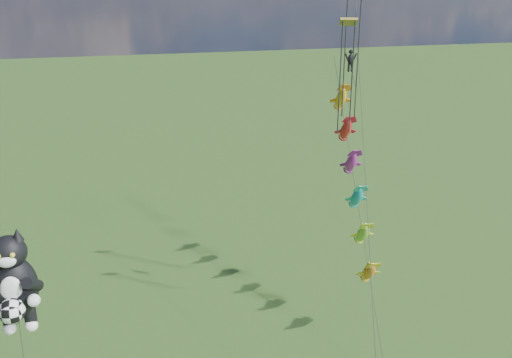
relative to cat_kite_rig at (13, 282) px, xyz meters
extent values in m
ellipsoid|color=black|center=(0.00, 0.20, -0.37)|extent=(2.52, 2.15, 3.37)
ellipsoid|color=black|center=(0.00, 0.10, 1.63)|extent=(1.96, 1.81, 1.71)
cone|color=black|center=(0.53, 0.10, 2.53)|extent=(0.65, 0.65, 0.63)
ellipsoid|color=white|center=(0.00, -0.59, 1.47)|extent=(0.93, 0.54, 0.61)
ellipsoid|color=white|center=(0.00, -0.59, -0.05)|extent=(1.09, 0.52, 1.39)
sphere|color=gold|center=(0.32, -0.66, 1.82)|extent=(0.25, 0.25, 0.25)
sphere|color=white|center=(1.00, -0.90, -0.63)|extent=(0.63, 0.63, 0.63)
sphere|color=white|center=(-0.53, 0.05, -2.64)|extent=(0.67, 0.67, 0.67)
sphere|color=white|center=(0.53, 0.05, -2.64)|extent=(0.67, 0.67, 0.67)
sphere|color=white|center=(0.00, -1.22, -0.90)|extent=(1.28, 1.28, 1.28)
cylinder|color=black|center=(21.17, 6.33, -0.05)|extent=(1.98, 15.72, 17.05)
ellipsoid|color=red|center=(20.75, 2.88, -3.80)|extent=(0.97, 2.09, 2.09)
ellipsoid|color=green|center=(20.96, 4.63, -1.89)|extent=(0.97, 2.09, 2.09)
ellipsoid|color=#1981BF|center=(21.18, 6.39, 0.02)|extent=(0.97, 2.09, 2.09)
ellipsoid|color=#D833A3|center=(21.40, 8.15, 1.92)|extent=(0.97, 2.09, 2.09)
ellipsoid|color=red|center=(21.62, 9.90, 3.83)|extent=(0.97, 2.09, 2.09)
ellipsoid|color=yellow|center=(21.83, 11.66, 5.74)|extent=(0.97, 2.09, 2.09)
cylinder|color=black|center=(18.77, -0.19, 2.45)|extent=(4.27, 16.56, 22.04)
cube|color=#1E8E21|center=(19.42, 5.28, 11.77)|extent=(1.14, 0.80, 0.49)
cylinder|color=black|center=(19.05, 5.28, 8.34)|extent=(0.08, 0.08, 6.86)
cylinder|color=black|center=(19.78, 5.28, 8.34)|extent=(0.08, 0.08, 6.86)
cylinder|color=black|center=(20.46, 8.08, 9.84)|extent=(0.08, 0.08, 9.39)
cylinder|color=black|center=(21.33, 8.08, 9.84)|extent=(0.08, 0.08, 9.39)
camera|label=1|loc=(5.74, -27.04, 14.56)|focal=40.00mm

